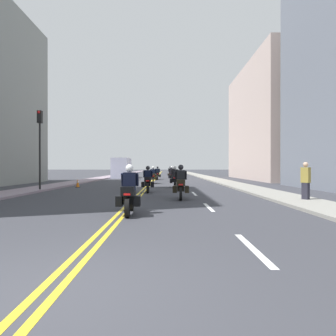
% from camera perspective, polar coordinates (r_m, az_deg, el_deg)
% --- Properties ---
extents(ground_plane, '(264.00, 264.00, 0.00)m').
position_cam_1_polar(ground_plane, '(51.84, -2.02, -1.52)').
color(ground_plane, '#34353B').
extents(sidewalk_left, '(2.20, 144.00, 0.12)m').
position_cam_1_polar(sidewalk_left, '(52.56, -10.00, -1.44)').
color(sidewalk_left, gray).
rests_on(sidewalk_left, ground).
extents(sidewalk_right, '(2.20, 144.00, 0.12)m').
position_cam_1_polar(sidewalk_right, '(52.15, 6.02, -1.45)').
color(sidewalk_right, gray).
rests_on(sidewalk_right, ground).
extents(centreline_yellow_inner, '(0.12, 132.00, 0.01)m').
position_cam_1_polar(centreline_yellow_inner, '(51.85, -2.16, -1.52)').
color(centreline_yellow_inner, yellow).
rests_on(centreline_yellow_inner, ground).
extents(centreline_yellow_outer, '(0.12, 132.00, 0.01)m').
position_cam_1_polar(centreline_yellow_outer, '(51.84, -1.89, -1.52)').
color(centreline_yellow_outer, yellow).
rests_on(centreline_yellow_outer, ground).
extents(lane_dashes_white, '(0.14, 56.40, 0.01)m').
position_cam_1_polar(lane_dashes_white, '(32.88, 2.45, -2.50)').
color(lane_dashes_white, silver).
rests_on(lane_dashes_white, ground).
extents(building_right_1, '(8.39, 19.51, 14.32)m').
position_cam_1_polar(building_right_1, '(41.82, 19.53, 7.89)').
color(building_right_1, '#C1A9A0').
rests_on(building_right_1, ground).
extents(motorcycle_0, '(0.77, 2.18, 1.64)m').
position_cam_1_polar(motorcycle_0, '(10.14, -7.16, -4.89)').
color(motorcycle_0, black).
rests_on(motorcycle_0, ground).
extents(motorcycle_1, '(0.78, 2.27, 1.66)m').
position_cam_1_polar(motorcycle_1, '(14.84, 2.38, -3.21)').
color(motorcycle_1, black).
rests_on(motorcycle_1, ground).
extents(motorcycle_2, '(0.78, 2.24, 1.62)m').
position_cam_1_polar(motorcycle_2, '(18.91, -3.74, -2.53)').
color(motorcycle_2, black).
rests_on(motorcycle_2, ground).
extents(motorcycle_3, '(0.78, 2.20, 1.64)m').
position_cam_1_polar(motorcycle_3, '(23.72, 1.29, -1.97)').
color(motorcycle_3, black).
rests_on(motorcycle_3, ground).
extents(motorcycle_4, '(0.77, 2.21, 1.61)m').
position_cam_1_polar(motorcycle_4, '(28.75, -2.76, -1.59)').
color(motorcycle_4, black).
rests_on(motorcycle_4, ground).
extents(motorcycle_5, '(0.77, 2.24, 1.65)m').
position_cam_1_polar(motorcycle_5, '(33.12, 0.70, -1.33)').
color(motorcycle_5, black).
rests_on(motorcycle_5, ground).
extents(motorcycle_6, '(0.78, 2.08, 1.62)m').
position_cam_1_polar(motorcycle_6, '(37.62, -1.94, -1.17)').
color(motorcycle_6, black).
rests_on(motorcycle_6, ground).
extents(motorcycle_7, '(0.76, 2.31, 1.65)m').
position_cam_1_polar(motorcycle_7, '(42.42, 0.43, -1.01)').
color(motorcycle_7, black).
rests_on(motorcycle_7, ground).
extents(traffic_cone_0, '(0.33, 0.33, 0.64)m').
position_cam_1_polar(traffic_cone_0, '(24.45, -16.32, -2.70)').
color(traffic_cone_0, black).
rests_on(traffic_cone_0, ground).
extents(traffic_light_near, '(0.28, 0.38, 5.15)m').
position_cam_1_polar(traffic_light_near, '(21.43, -22.59, 5.51)').
color(traffic_light_near, black).
rests_on(traffic_light_near, ground).
extents(pedestrian_0, '(0.39, 0.42, 1.76)m').
position_cam_1_polar(pedestrian_0, '(14.88, 24.07, -2.27)').
color(pedestrian_0, '#24232E').
rests_on(pedestrian_0, ground).
extents(parked_truck, '(2.20, 6.50, 2.80)m').
position_cam_1_polar(parked_truck, '(44.65, -8.46, -0.16)').
color(parked_truck, '#B4B8BE').
rests_on(parked_truck, ground).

